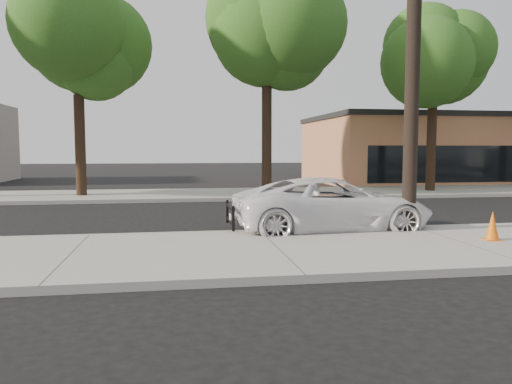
# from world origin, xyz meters

# --- Properties ---
(ground) EXTENTS (120.00, 120.00, 0.00)m
(ground) POSITION_xyz_m (0.00, 0.00, 0.00)
(ground) COLOR black
(ground) RESTS_ON ground
(near_sidewalk) EXTENTS (90.00, 4.40, 0.15)m
(near_sidewalk) POSITION_xyz_m (0.00, -4.30, 0.07)
(near_sidewalk) COLOR gray
(near_sidewalk) RESTS_ON ground
(far_sidewalk) EXTENTS (90.00, 5.00, 0.15)m
(far_sidewalk) POSITION_xyz_m (0.00, 8.50, 0.07)
(far_sidewalk) COLOR gray
(far_sidewalk) RESTS_ON ground
(curb_near) EXTENTS (90.00, 0.12, 0.16)m
(curb_near) POSITION_xyz_m (0.00, -2.10, 0.07)
(curb_near) COLOR #9E9B93
(curb_near) RESTS_ON ground
(building_main) EXTENTS (18.00, 10.00, 4.00)m
(building_main) POSITION_xyz_m (16.00, 16.00, 2.00)
(building_main) COLOR #C07750
(building_main) RESTS_ON ground
(utility_pole) EXTENTS (1.40, 0.34, 9.00)m
(utility_pole) POSITION_xyz_m (3.60, -2.70, 4.70)
(utility_pole) COLOR black
(utility_pole) RESTS_ON near_sidewalk
(tree_b) EXTENTS (4.34, 4.20, 8.45)m
(tree_b) POSITION_xyz_m (-5.81, 8.06, 6.15)
(tree_b) COLOR black
(tree_b) RESTS_ON far_sidewalk
(tree_c) EXTENTS (4.96, 4.80, 9.55)m
(tree_c) POSITION_xyz_m (2.22, 7.64, 6.91)
(tree_c) COLOR black
(tree_c) RESTS_ON far_sidewalk
(tree_d) EXTENTS (4.50, 4.35, 8.75)m
(tree_d) POSITION_xyz_m (10.20, 7.95, 6.37)
(tree_d) COLOR black
(tree_d) RESTS_ON far_sidewalk
(police_cruiser) EXTENTS (5.16, 2.57, 1.41)m
(police_cruiser) POSITION_xyz_m (1.95, -1.80, 0.70)
(police_cruiser) COLOR white
(police_cruiser) RESTS_ON ground
(traffic_cone) EXTENTS (0.39, 0.39, 0.64)m
(traffic_cone) POSITION_xyz_m (4.80, -4.22, 0.46)
(traffic_cone) COLOR #DF5F0B
(traffic_cone) RESTS_ON near_sidewalk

